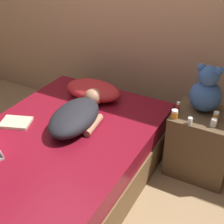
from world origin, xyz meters
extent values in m
plane|color=#937551|center=(0.00, 0.00, 0.00)|extent=(12.00, 12.00, 0.00)
cube|color=brown|center=(0.00, 0.00, 0.14)|extent=(1.31, 1.82, 0.28)
cube|color=maroon|center=(0.00, 0.00, 0.37)|extent=(1.28, 1.78, 0.17)
cube|color=brown|center=(0.96, 0.65, 0.28)|extent=(0.50, 0.44, 0.56)
ellipsoid|color=red|center=(-0.08, 0.63, 0.53)|extent=(0.55, 0.34, 0.16)
ellipsoid|color=black|center=(0.04, 0.14, 0.54)|extent=(0.41, 0.63, 0.18)
sphere|color=#A87556|center=(-0.01, 0.51, 0.54)|extent=(0.16, 0.16, 0.16)
cylinder|color=#A87556|center=(0.19, 0.19, 0.48)|extent=(0.09, 0.27, 0.06)
sphere|color=#335693|center=(0.92, 0.72, 0.69)|extent=(0.26, 0.26, 0.26)
sphere|color=#335693|center=(0.92, 0.72, 0.87)|extent=(0.17, 0.17, 0.17)
sphere|color=#335693|center=(0.85, 0.72, 0.92)|extent=(0.07, 0.07, 0.07)
sphere|color=#335693|center=(0.99, 0.72, 0.92)|extent=(0.07, 0.07, 0.07)
cylinder|color=silver|center=(0.89, 0.46, 0.59)|extent=(0.04, 0.04, 0.04)
cylinder|color=white|center=(0.89, 0.46, 0.61)|extent=(0.03, 0.03, 0.01)
cylinder|color=white|center=(1.05, 0.52, 0.59)|extent=(0.05, 0.05, 0.05)
cylinder|color=white|center=(1.05, 0.52, 0.62)|extent=(0.04, 0.04, 0.01)
cylinder|color=orange|center=(0.75, 0.49, 0.59)|extent=(0.05, 0.05, 0.05)
cylinder|color=white|center=(0.75, 0.49, 0.63)|extent=(0.05, 0.05, 0.02)
cylinder|color=#B72D2D|center=(0.75, 0.58, 0.60)|extent=(0.03, 0.03, 0.07)
cylinder|color=white|center=(0.75, 0.58, 0.65)|extent=(0.03, 0.03, 0.02)
cylinder|color=gold|center=(1.05, 0.59, 0.60)|extent=(0.04, 0.04, 0.06)
cylinder|color=white|center=(1.05, 0.59, 0.64)|extent=(0.04, 0.04, 0.02)
cube|color=#C6B793|center=(-0.41, -0.06, 0.47)|extent=(0.29, 0.25, 0.02)
camera|label=1|loc=(1.32, -1.56, 1.89)|focal=50.00mm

